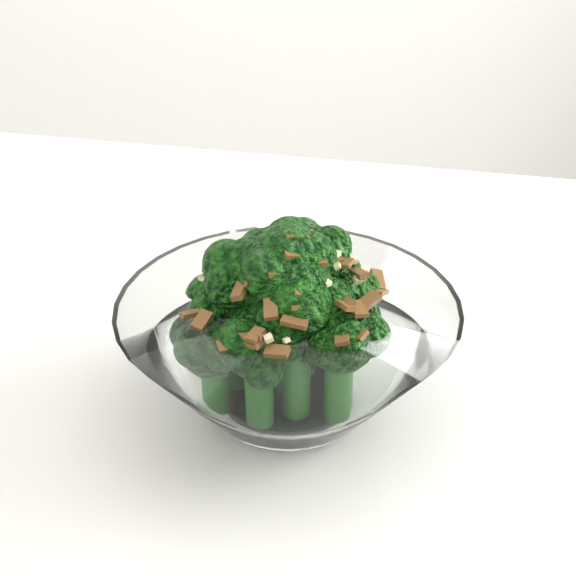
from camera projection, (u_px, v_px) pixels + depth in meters
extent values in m
cube|color=white|center=(428.00, 419.00, 0.54)|extent=(1.42, 1.23, 0.04)
cylinder|color=white|center=(33.00, 417.00, 1.12)|extent=(0.04, 0.04, 0.71)
cylinder|color=white|center=(288.00, 400.00, 0.52)|extent=(0.09, 0.09, 0.01)
cylinder|color=#1B5717|center=(288.00, 339.00, 0.50)|extent=(0.02, 0.02, 0.08)
sphere|color=#16530F|center=(288.00, 265.00, 0.47)|extent=(0.05, 0.05, 0.05)
cylinder|color=#1B5717|center=(303.00, 325.00, 0.52)|extent=(0.02, 0.02, 0.07)
sphere|color=#16530F|center=(304.00, 259.00, 0.49)|extent=(0.05, 0.05, 0.05)
cylinder|color=#1B5717|center=(255.00, 341.00, 0.50)|extent=(0.02, 0.02, 0.07)
sphere|color=#16530F|center=(254.00, 275.00, 0.48)|extent=(0.05, 0.05, 0.05)
cylinder|color=#1B5717|center=(296.00, 370.00, 0.48)|extent=(0.02, 0.02, 0.07)
sphere|color=#16530F|center=(297.00, 306.00, 0.46)|extent=(0.04, 0.04, 0.04)
cylinder|color=#1B5717|center=(339.00, 350.00, 0.51)|extent=(0.02, 0.02, 0.06)
sphere|color=#16530F|center=(341.00, 299.00, 0.49)|extent=(0.04, 0.04, 0.04)
cylinder|color=#1B5717|center=(232.00, 352.00, 0.51)|extent=(0.02, 0.02, 0.05)
sphere|color=#16530F|center=(230.00, 302.00, 0.49)|extent=(0.04, 0.04, 0.04)
cylinder|color=#1B5717|center=(338.00, 387.00, 0.48)|extent=(0.02, 0.02, 0.05)
sphere|color=#16530F|center=(340.00, 338.00, 0.46)|extent=(0.04, 0.04, 0.04)
cylinder|color=#1B5717|center=(259.00, 394.00, 0.48)|extent=(0.02, 0.02, 0.05)
sphere|color=#16530F|center=(258.00, 347.00, 0.46)|extent=(0.04, 0.04, 0.04)
cylinder|color=#1B5717|center=(341.00, 333.00, 0.54)|extent=(0.02, 0.02, 0.04)
sphere|color=#16530F|center=(343.00, 296.00, 0.52)|extent=(0.04, 0.04, 0.04)
cylinder|color=#1B5717|center=(216.00, 386.00, 0.49)|extent=(0.02, 0.02, 0.04)
sphere|color=#16530F|center=(213.00, 347.00, 0.48)|extent=(0.04, 0.04, 0.04)
cylinder|color=#1B5717|center=(282.00, 327.00, 0.54)|extent=(0.02, 0.02, 0.04)
sphere|color=#16530F|center=(281.00, 289.00, 0.53)|extent=(0.04, 0.04, 0.04)
cylinder|color=#1B5717|center=(285.00, 344.00, 0.52)|extent=(0.02, 0.02, 0.05)
sphere|color=#16530F|center=(285.00, 298.00, 0.50)|extent=(0.04, 0.04, 0.04)
cube|color=brown|center=(278.00, 235.00, 0.47)|extent=(0.01, 0.02, 0.01)
cube|color=brown|center=(295.00, 249.00, 0.53)|extent=(0.01, 0.01, 0.01)
cube|color=brown|center=(332.00, 261.00, 0.47)|extent=(0.01, 0.01, 0.01)
cube|color=brown|center=(369.00, 301.00, 0.46)|extent=(0.02, 0.01, 0.01)
cube|color=brown|center=(251.00, 248.00, 0.47)|extent=(0.01, 0.02, 0.01)
cube|color=brown|center=(299.00, 286.00, 0.44)|extent=(0.01, 0.02, 0.01)
cube|color=brown|center=(271.00, 309.00, 0.44)|extent=(0.01, 0.02, 0.01)
cube|color=brown|center=(217.00, 266.00, 0.49)|extent=(0.01, 0.01, 0.01)
cube|color=brown|center=(286.00, 228.00, 0.47)|extent=(0.01, 0.01, 0.01)
cube|color=brown|center=(231.00, 258.00, 0.49)|extent=(0.02, 0.02, 0.01)
cube|color=brown|center=(306.00, 232.00, 0.47)|extent=(0.01, 0.01, 0.01)
cube|color=brown|center=(282.00, 230.00, 0.48)|extent=(0.01, 0.02, 0.01)
cube|color=brown|center=(234.00, 256.00, 0.50)|extent=(0.01, 0.01, 0.00)
cube|color=brown|center=(317.00, 262.00, 0.46)|extent=(0.01, 0.01, 0.00)
cube|color=brown|center=(358.00, 309.00, 0.45)|extent=(0.01, 0.01, 0.00)
cube|color=brown|center=(285.00, 246.00, 0.46)|extent=(0.01, 0.01, 0.01)
cube|color=brown|center=(342.00, 335.00, 0.44)|extent=(0.01, 0.02, 0.01)
cube|color=brown|center=(297.00, 243.00, 0.53)|extent=(0.01, 0.01, 0.01)
cube|color=brown|center=(241.00, 257.00, 0.50)|extent=(0.01, 0.01, 0.01)
cube|color=brown|center=(257.00, 264.00, 0.46)|extent=(0.02, 0.01, 0.00)
cube|color=brown|center=(252.00, 336.00, 0.44)|extent=(0.02, 0.02, 0.01)
cube|color=brown|center=(303.00, 306.00, 0.44)|extent=(0.01, 0.01, 0.01)
cube|color=brown|center=(277.00, 351.00, 0.43)|extent=(0.02, 0.01, 0.01)
cube|color=brown|center=(286.00, 238.00, 0.50)|extent=(0.02, 0.01, 0.01)
cube|color=brown|center=(293.00, 254.00, 0.45)|extent=(0.01, 0.01, 0.01)
cube|color=brown|center=(249.00, 278.00, 0.45)|extent=(0.01, 0.01, 0.01)
cube|color=brown|center=(346.00, 263.00, 0.47)|extent=(0.01, 0.01, 0.00)
cube|color=brown|center=(287.00, 232.00, 0.48)|extent=(0.01, 0.01, 0.01)
cube|color=brown|center=(252.00, 341.00, 0.44)|extent=(0.02, 0.02, 0.01)
cube|color=brown|center=(359.00, 274.00, 0.47)|extent=(0.01, 0.02, 0.01)
cube|color=brown|center=(332.00, 260.00, 0.47)|extent=(0.01, 0.01, 0.01)
cube|color=brown|center=(231.00, 344.00, 0.44)|extent=(0.02, 0.01, 0.01)
cube|color=brown|center=(249.00, 258.00, 0.47)|extent=(0.01, 0.01, 0.01)
cube|color=brown|center=(227.00, 256.00, 0.50)|extent=(0.02, 0.01, 0.01)
cube|color=brown|center=(295.00, 322.00, 0.44)|extent=(0.02, 0.01, 0.01)
cube|color=brown|center=(240.00, 291.00, 0.45)|extent=(0.01, 0.02, 0.01)
cube|color=brown|center=(379.00, 293.00, 0.47)|extent=(0.01, 0.01, 0.01)
cube|color=brown|center=(280.00, 237.00, 0.50)|extent=(0.02, 0.01, 0.01)
cube|color=brown|center=(315.00, 253.00, 0.52)|extent=(0.01, 0.01, 0.01)
cube|color=brown|center=(358.00, 335.00, 0.44)|extent=(0.01, 0.01, 0.01)
cube|color=brown|center=(211.00, 273.00, 0.49)|extent=(0.01, 0.01, 0.01)
cube|color=brown|center=(231.00, 268.00, 0.48)|extent=(0.01, 0.01, 0.01)
cube|color=brown|center=(271.00, 270.00, 0.45)|extent=(0.01, 0.02, 0.00)
cube|color=brown|center=(331.00, 256.00, 0.52)|extent=(0.01, 0.01, 0.01)
cube|color=brown|center=(192.00, 313.00, 0.47)|extent=(0.02, 0.01, 0.00)
cube|color=brown|center=(202.00, 320.00, 0.46)|extent=(0.01, 0.02, 0.01)
cube|color=brown|center=(345.00, 302.00, 0.45)|extent=(0.01, 0.02, 0.01)
cube|color=brown|center=(290.00, 252.00, 0.45)|extent=(0.01, 0.01, 0.01)
cube|color=brown|center=(296.00, 236.00, 0.46)|extent=(0.02, 0.01, 0.01)
cube|color=brown|center=(378.00, 280.00, 0.49)|extent=(0.01, 0.02, 0.01)
cube|color=brown|center=(343.00, 305.00, 0.45)|extent=(0.01, 0.02, 0.01)
cube|color=brown|center=(255.00, 335.00, 0.43)|extent=(0.01, 0.01, 0.00)
cube|color=brown|center=(276.00, 240.00, 0.47)|extent=(0.02, 0.01, 0.01)
cube|color=brown|center=(325.00, 245.00, 0.49)|extent=(0.01, 0.01, 0.01)
cube|color=brown|center=(279.00, 266.00, 0.45)|extent=(0.01, 0.01, 0.01)
cube|color=beige|center=(347.00, 255.00, 0.50)|extent=(0.01, 0.01, 0.00)
cube|color=beige|center=(337.00, 266.00, 0.46)|extent=(0.00, 0.00, 0.00)
cube|color=beige|center=(354.00, 260.00, 0.50)|extent=(0.01, 0.01, 0.01)
cube|color=beige|center=(289.00, 240.00, 0.50)|extent=(0.00, 0.00, 0.00)
cube|color=beige|center=(353.00, 260.00, 0.48)|extent=(0.01, 0.00, 0.00)
cube|color=beige|center=(201.00, 278.00, 0.49)|extent=(0.00, 0.00, 0.00)
cube|color=beige|center=(264.00, 246.00, 0.51)|extent=(0.00, 0.00, 0.00)
cube|color=beige|center=(296.00, 231.00, 0.48)|extent=(0.00, 0.00, 0.00)
cube|color=beige|center=(265.00, 241.00, 0.47)|extent=(0.00, 0.00, 0.00)
cube|color=beige|center=(327.00, 283.00, 0.45)|extent=(0.01, 0.01, 0.00)
cube|color=beige|center=(318.00, 247.00, 0.52)|extent=(0.00, 0.00, 0.00)
cube|color=beige|center=(314.00, 244.00, 0.47)|extent=(0.00, 0.00, 0.00)
cube|color=beige|center=(276.00, 267.00, 0.45)|extent=(0.00, 0.00, 0.00)
cube|color=beige|center=(244.00, 269.00, 0.46)|extent=(0.01, 0.01, 0.01)
cube|color=beige|center=(286.00, 340.00, 0.43)|extent=(0.00, 0.00, 0.00)
cube|color=beige|center=(300.00, 236.00, 0.48)|extent=(0.01, 0.01, 0.00)
cube|color=beige|center=(269.00, 338.00, 0.43)|extent=(0.01, 0.00, 0.01)
cube|color=beige|center=(290.00, 240.00, 0.50)|extent=(0.01, 0.01, 0.01)
cube|color=beige|center=(357.00, 280.00, 0.47)|extent=(0.01, 0.01, 0.01)
cube|color=beige|center=(336.00, 254.00, 0.47)|extent=(0.01, 0.01, 0.00)
cube|color=beige|center=(216.00, 263.00, 0.49)|extent=(0.01, 0.01, 0.00)
cube|color=beige|center=(207.00, 269.00, 0.49)|extent=(0.00, 0.00, 0.00)
cube|color=beige|center=(256.00, 245.00, 0.50)|extent=(0.00, 0.00, 0.00)
cube|color=beige|center=(285.00, 227.00, 0.47)|extent=(0.00, 0.00, 0.00)
cube|color=beige|center=(364.00, 269.00, 0.50)|extent=(0.01, 0.01, 0.01)
cube|color=beige|center=(272.00, 266.00, 0.45)|extent=(0.01, 0.00, 0.00)
cube|color=beige|center=(205.00, 280.00, 0.49)|extent=(0.00, 0.00, 0.00)
cube|color=beige|center=(273.00, 242.00, 0.50)|extent=(0.00, 0.00, 0.00)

